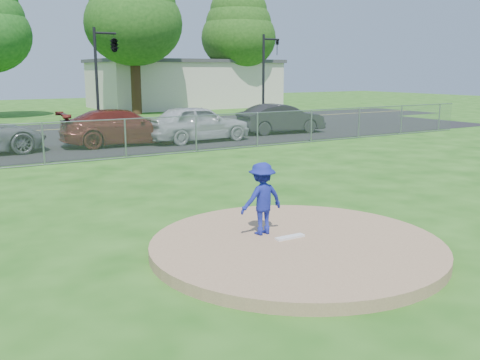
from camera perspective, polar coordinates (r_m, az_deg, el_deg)
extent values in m
plane|color=#1D5312|center=(18.72, -12.87, 1.18)|extent=(120.00, 120.00, 0.00)
cylinder|color=#987453|center=(9.99, 6.03, -7.03)|extent=(5.40, 5.40, 0.20)
cube|color=white|center=(10.11, 5.35, -6.09)|extent=(0.60, 0.15, 0.04)
cube|color=gray|center=(20.50, -14.76, 4.09)|extent=(40.00, 0.06, 1.50)
cube|color=black|center=(24.90, -17.69, 3.46)|extent=(50.00, 8.00, 0.01)
cube|color=black|center=(32.19, -20.94, 4.95)|extent=(60.00, 7.00, 0.01)
cube|color=beige|center=(50.47, -5.89, 10.04)|extent=(16.00, 9.00, 4.00)
cube|color=#3F3F42|center=(50.46, -5.94, 12.48)|extent=(16.40, 9.40, 0.30)
cylinder|color=#321F12|center=(42.19, -11.03, 9.98)|extent=(0.76, 0.76, 4.55)
ellipsoid|color=#1A4913|center=(42.32, -11.27, 16.02)|extent=(7.28, 7.28, 6.19)
ellipsoid|color=#1A4913|center=(42.44, -11.34, 17.73)|extent=(6.41, 6.41, 5.45)
cylinder|color=#362613|center=(49.73, -0.15, 10.19)|extent=(0.74, 0.74, 4.20)
ellipsoid|color=#1D4813|center=(49.80, -0.15, 14.93)|extent=(6.72, 6.72, 5.71)
ellipsoid|color=#1D4813|center=(49.89, -0.15, 16.28)|extent=(5.91, 5.91, 5.03)
ellipsoid|color=#1D4813|center=(50.00, -0.15, 17.62)|extent=(5.11, 5.11, 4.34)
cylinder|color=black|center=(30.79, -15.04, 10.27)|extent=(0.16, 0.16, 5.60)
cylinder|color=black|center=(31.03, -14.19, 14.95)|extent=(1.20, 0.12, 0.12)
imported|color=black|center=(31.15, -13.28, 14.05)|extent=(0.53, 2.48, 1.00)
cylinder|color=black|center=(35.53, 2.51, 10.77)|extent=(0.16, 0.16, 5.60)
cylinder|color=black|center=(35.92, 3.37, 14.76)|extent=(1.20, 0.12, 0.12)
imported|color=black|center=(36.17, 4.00, 13.93)|extent=(0.16, 0.20, 1.00)
imported|color=navy|center=(10.17, 2.35, -1.99)|extent=(0.91, 0.55, 1.39)
imported|color=maroon|center=(24.67, -12.39, 5.54)|extent=(5.64, 2.60, 1.60)
imported|color=silver|center=(25.36, -4.56, 6.06)|extent=(5.11, 2.24, 1.71)
imported|color=#252527|center=(28.83, 4.40, 6.55)|extent=(4.83, 2.11, 1.55)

